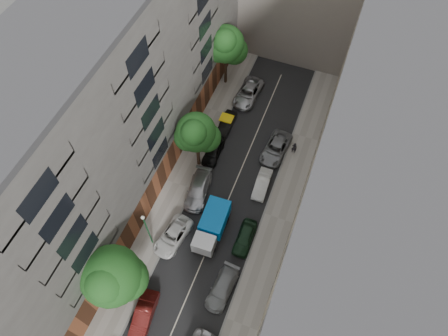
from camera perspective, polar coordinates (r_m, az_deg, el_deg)
The scene contains 22 objects.
ground at distance 41.90m, azimuth 0.51°, elevation -4.79°, with size 120.00×120.00×0.00m, color #4C4C49.
road_surface at distance 41.89m, azimuth 0.51°, elevation -4.78°, with size 8.00×44.00×0.02m, color black.
sidewalk_left at distance 43.04m, azimuth -6.36°, elevation -2.40°, with size 3.00×44.00×0.15m, color gray.
sidewalk_right at distance 41.32m, azimuth 7.72°, elevation -7.11°, with size 3.00×44.00×0.15m, color gray.
building_left at distance 37.14m, azimuth -15.62°, elevation 8.02°, with size 8.00×44.00×20.00m, color #4E4C49.
building_right at distance 33.00m, azimuth 18.84°, elevation -2.52°, with size 8.00×44.00×20.00m, color #C4B798.
tarp_truck at distance 39.16m, azimuth -1.74°, elevation -8.29°, with size 2.37×5.54×2.52m.
car_left_1 at distance 37.91m, azimuth -11.37°, elevation -19.79°, with size 1.50×4.30×1.42m, color #4B110F.
car_left_2 at distance 39.84m, azimuth -7.31°, elevation -9.61°, with size 2.19×4.75×1.32m, color silver.
car_left_3 at distance 41.79m, azimuth -3.70°, elevation -3.15°, with size 2.08×5.12×1.49m, color #B5B5BA.
car_left_4 at distance 44.42m, azimuth -1.55°, elevation 2.48°, with size 1.66×4.12×1.40m, color black.
car_left_5 at distance 46.81m, azimuth 0.37°, elevation 6.36°, with size 1.35×3.86×1.27m, color black.
car_left_6 at distance 49.93m, azimuth 3.47°, elevation 10.68°, with size 2.48×5.39×1.50m, color #AEAEB3.
car_right_1 at distance 37.86m, azimuth -0.25°, elevation -16.77°, with size 1.85×4.54×1.32m, color gray.
car_right_2 at distance 39.49m, azimuth 2.99°, elevation -9.89°, with size 1.62×4.02×1.37m, color black.
car_right_3 at distance 42.37m, azimuth 5.48°, elevation -2.27°, with size 1.36×3.91×1.29m, color silver.
car_right_4 at distance 44.95m, azimuth 7.39°, elevation 2.79°, with size 2.36×5.12×1.42m, color slate.
tree_near at distance 34.66m, azimuth -15.66°, elevation -14.90°, with size 5.34×5.07×7.68m.
tree_mid at distance 39.67m, azimuth -3.94°, elevation 4.84°, with size 4.55×4.15×7.97m.
tree_far at distance 47.92m, azimuth 0.31°, elevation 17.03°, with size 4.78×4.42×8.51m.
lamp_post at distance 37.17m, azimuth -11.02°, elevation -8.27°, with size 0.36×0.36×5.79m.
pedestrian at distance 45.01m, azimuth 10.00°, elevation 2.86°, with size 0.59×0.39×1.62m, color black.
Camera 1 is at (6.60, -18.30, 37.11)m, focal length 32.00 mm.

